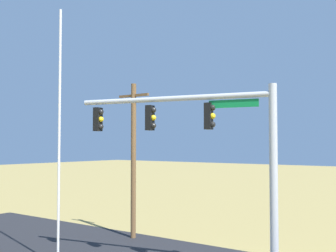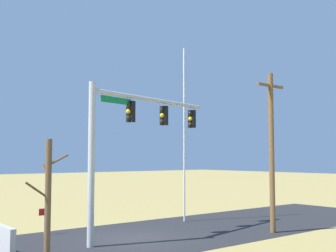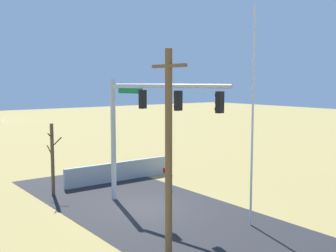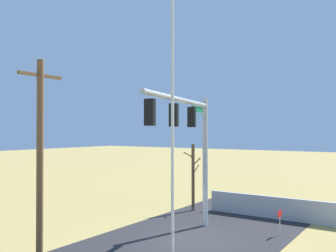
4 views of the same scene
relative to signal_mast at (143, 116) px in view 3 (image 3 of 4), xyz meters
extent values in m
plane|color=#9E894C|center=(-0.16, -0.08, -4.84)|extent=(160.00, 160.00, 0.00)
cube|color=#232326|center=(-4.16, -0.08, -4.84)|extent=(28.00, 8.00, 0.01)
cube|color=#B7B5AD|center=(3.28, 0.49, -4.84)|extent=(6.00, 6.00, 0.01)
cube|color=#A8A8AD|center=(5.88, -2.04, -4.21)|extent=(0.20, 7.93, 1.26)
cylinder|color=#B2B5BA|center=(2.28, 0.49, -1.48)|extent=(0.28, 0.28, 6.74)
cylinder|color=#B2B5BA|center=(-1.46, -0.32, 1.54)|extent=(7.51, 1.81, 0.20)
cube|color=#0F7238|center=(0.93, 0.20, 1.26)|extent=(1.77, 0.41, 0.28)
cube|color=black|center=(0.04, 0.01, 0.84)|extent=(0.31, 0.40, 0.96)
sphere|color=black|center=(0.18, 0.04, 1.14)|extent=(0.22, 0.22, 0.22)
sphere|color=yellow|center=(0.18, 0.04, 0.84)|extent=(0.22, 0.22, 0.22)
sphere|color=black|center=(0.18, 0.04, 0.54)|extent=(0.22, 0.22, 0.22)
cube|color=black|center=(-2.28, -0.49, 0.84)|extent=(0.31, 0.40, 0.96)
sphere|color=black|center=(-2.13, -0.46, 1.14)|extent=(0.22, 0.22, 0.22)
sphere|color=yellow|center=(-2.13, -0.46, 0.84)|extent=(0.22, 0.22, 0.22)
sphere|color=black|center=(-2.13, -0.46, 0.54)|extent=(0.22, 0.22, 0.22)
cube|color=black|center=(-4.59, -0.99, 0.84)|extent=(0.31, 0.40, 0.96)
sphere|color=black|center=(-4.45, -0.96, 1.14)|extent=(0.22, 0.22, 0.22)
sphere|color=yellow|center=(-4.45, -0.96, 0.84)|extent=(0.22, 0.22, 0.22)
sphere|color=black|center=(-4.45, -0.96, 0.54)|extent=(0.22, 0.22, 0.22)
cylinder|color=silver|center=(-5.26, -2.40, 0.14)|extent=(0.10, 0.10, 9.98)
cylinder|color=brown|center=(-6.19, 3.03, -0.97)|extent=(0.26, 0.26, 7.74)
cube|color=brown|center=(-6.19, 3.03, 2.30)|extent=(1.90, 0.12, 0.12)
cylinder|color=brown|center=(5.14, 2.91, -2.74)|extent=(0.20, 0.20, 4.20)
cylinder|color=brown|center=(5.51, 2.91, -2.28)|extent=(0.78, 0.07, 0.57)
cylinder|color=brown|center=(4.90, 3.10, -1.32)|extent=(0.54, 0.47, 0.39)
cylinder|color=brown|center=(5.11, 2.63, -1.74)|extent=(0.12, 0.61, 0.55)
cylinder|color=silver|center=(2.60, -3.37, -4.39)|extent=(0.04, 0.04, 0.90)
cube|color=red|center=(2.60, -3.37, -3.78)|extent=(0.56, 0.02, 0.32)
camera|label=1|loc=(7.91, -13.07, -0.17)|focal=45.23mm
camera|label=2|loc=(10.79, 16.09, -1.26)|focal=45.67mm
camera|label=3|loc=(-17.97, 11.90, 1.76)|focal=44.85mm
camera|label=4|loc=(-14.99, -8.82, 0.16)|focal=39.23mm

